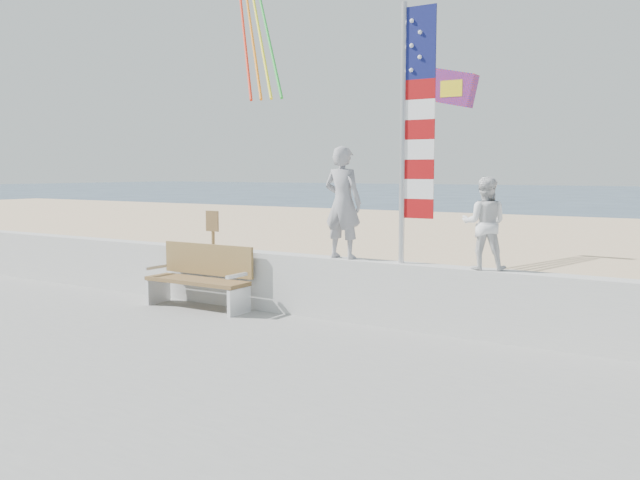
% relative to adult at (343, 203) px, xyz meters
% --- Properties ---
extents(ground, '(220.00, 220.00, 0.00)m').
position_rel_adult_xyz_m(ground, '(-0.46, -2.00, -1.89)').
color(ground, '#2D445B').
rests_on(ground, ground).
extents(sand, '(90.00, 40.00, 0.08)m').
position_rel_adult_xyz_m(sand, '(-0.46, 7.00, -1.85)').
color(sand, beige).
rests_on(sand, ground).
extents(seawall, '(30.00, 0.35, 0.90)m').
position_rel_adult_xyz_m(seawall, '(-0.46, 0.00, -1.26)').
color(seawall, silver).
rests_on(seawall, boardwalk).
extents(adult, '(0.61, 0.41, 1.62)m').
position_rel_adult_xyz_m(adult, '(0.00, 0.00, 0.00)').
color(adult, gray).
rests_on(adult, seawall).
extents(child, '(0.68, 0.59, 1.19)m').
position_rel_adult_xyz_m(child, '(2.10, 0.00, -0.21)').
color(child, silver).
rests_on(child, seawall).
extents(bench, '(1.80, 0.57, 1.00)m').
position_rel_adult_xyz_m(bench, '(-2.34, -0.45, -1.20)').
color(bench, brown).
rests_on(bench, boardwalk).
extents(flag, '(0.50, 0.08, 3.50)m').
position_rel_adult_xyz_m(flag, '(1.06, -0.00, 1.10)').
color(flag, silver).
rests_on(flag, seawall).
extents(parafoil_kite, '(1.09, 0.29, 0.75)m').
position_rel_adult_xyz_m(parafoil_kite, '(0.49, 2.72, 1.88)').
color(parafoil_kite, red).
rests_on(parafoil_kite, ground).
extents(big_kite, '(4.07, 3.61, 5.07)m').
position_rel_adult_xyz_m(big_kite, '(-5.92, 5.62, 4.73)').
color(big_kite, red).
rests_on(big_kite, ground).
extents(sign, '(0.32, 0.07, 1.46)m').
position_rel_adult_xyz_m(sign, '(-4.26, 2.04, -0.94)').
color(sign, olive).
rests_on(sign, sand).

